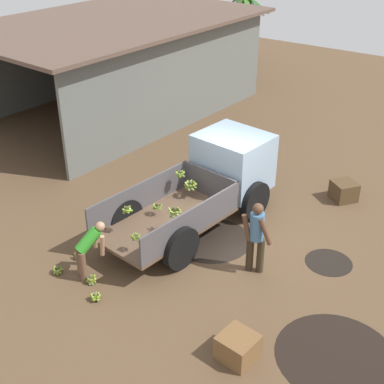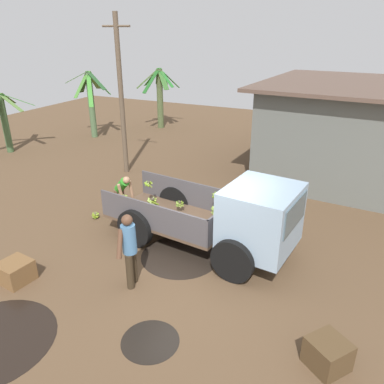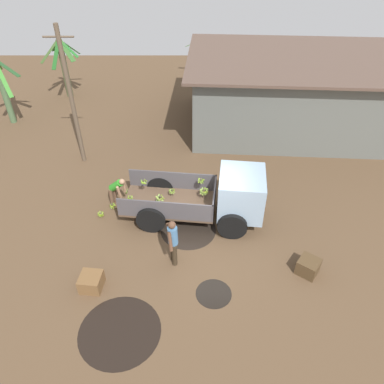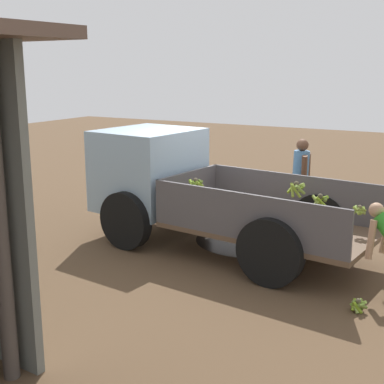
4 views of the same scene
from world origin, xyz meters
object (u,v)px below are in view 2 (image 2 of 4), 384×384
(person_worker_loading, at_px, (122,190))
(banana_bunch_on_ground_3, at_px, (126,199))
(cargo_truck, at_px, (237,219))
(banana_bunch_on_ground_0, at_px, (95,215))
(utility_pole, at_px, (121,96))
(wooden_crate_0, at_px, (16,272))
(banana_bunch_on_ground_2, at_px, (143,203))
(banana_bunch_on_ground_1, at_px, (114,211))
(person_foreground_visitor, at_px, (129,247))
(wooden_crate_1, at_px, (328,354))

(person_worker_loading, height_order, banana_bunch_on_ground_3, person_worker_loading)
(cargo_truck, bearing_deg, banana_bunch_on_ground_0, -174.96)
(utility_pole, bearing_deg, cargo_truck, -33.11)
(cargo_truck, relative_size, utility_pole, 0.89)
(cargo_truck, height_order, banana_bunch_on_ground_0, cargo_truck)
(utility_pole, height_order, wooden_crate_0, utility_pole)
(banana_bunch_on_ground_2, bearing_deg, banana_bunch_on_ground_1, -119.19)
(person_worker_loading, bearing_deg, person_foreground_visitor, -27.96)
(banana_bunch_on_ground_2, bearing_deg, person_foreground_visitor, -61.08)
(person_foreground_visitor, distance_m, banana_bunch_on_ground_0, 3.53)
(banana_bunch_on_ground_3, bearing_deg, banana_bunch_on_ground_1, -78.38)
(utility_pole, relative_size, banana_bunch_on_ground_0, 24.09)
(person_worker_loading, relative_size, banana_bunch_on_ground_1, 4.82)
(person_foreground_visitor, xyz_separation_m, banana_bunch_on_ground_2, (-1.89, 3.41, -0.83))
(wooden_crate_0, height_order, wooden_crate_1, wooden_crate_1)
(wooden_crate_0, distance_m, wooden_crate_1, 6.45)
(utility_pole, distance_m, banana_bunch_on_ground_3, 3.96)
(cargo_truck, distance_m, banana_bunch_on_ground_3, 4.50)
(cargo_truck, relative_size, banana_bunch_on_ground_0, 21.37)
(banana_bunch_on_ground_2, bearing_deg, banana_bunch_on_ground_0, -121.88)
(cargo_truck, xyz_separation_m, person_foreground_visitor, (-1.65, -2.01, -0.09))
(cargo_truck, xyz_separation_m, banana_bunch_on_ground_0, (-4.34, 0.12, -0.92))
(person_foreground_visitor, height_order, banana_bunch_on_ground_0, person_foreground_visitor)
(person_foreground_visitor, bearing_deg, person_worker_loading, -67.85)
(banana_bunch_on_ground_3, xyz_separation_m, wooden_crate_1, (6.61, -3.84, 0.15))
(banana_bunch_on_ground_2, bearing_deg, person_worker_loading, -112.79)
(banana_bunch_on_ground_1, relative_size, banana_bunch_on_ground_3, 1.12)
(person_worker_loading, xyz_separation_m, banana_bunch_on_ground_1, (-0.20, -0.19, -0.62))
(person_worker_loading, height_order, wooden_crate_1, person_worker_loading)
(banana_bunch_on_ground_1, distance_m, wooden_crate_1, 7.11)
(person_foreground_visitor, xyz_separation_m, person_worker_loading, (-2.16, 2.77, -0.20))
(banana_bunch_on_ground_0, distance_m, banana_bunch_on_ground_1, 0.57)
(banana_bunch_on_ground_0, relative_size, wooden_crate_1, 0.39)
(cargo_truck, distance_m, wooden_crate_0, 5.05)
(person_worker_loading, bearing_deg, banana_bunch_on_ground_0, -105.30)
(banana_bunch_on_ground_0, bearing_deg, person_worker_loading, 50.56)
(banana_bunch_on_ground_1, bearing_deg, banana_bunch_on_ground_2, 60.81)
(person_worker_loading, height_order, wooden_crate_0, person_worker_loading)
(banana_bunch_on_ground_0, relative_size, wooden_crate_0, 0.37)
(banana_bunch_on_ground_2, bearing_deg, banana_bunch_on_ground_3, -179.74)
(wooden_crate_1, bearing_deg, utility_pole, 142.97)
(utility_pole, xyz_separation_m, person_foreground_visitor, (4.10, -5.76, -1.95))
(banana_bunch_on_ground_0, xyz_separation_m, banana_bunch_on_ground_3, (0.17, 1.29, -0.00))
(cargo_truck, distance_m, banana_bunch_on_ground_2, 3.91)
(cargo_truck, bearing_deg, banana_bunch_on_ground_3, 167.91)
(utility_pole, relative_size, wooden_crate_1, 9.50)
(wooden_crate_0, bearing_deg, person_worker_loading, 87.15)
(person_worker_loading, height_order, banana_bunch_on_ground_0, person_worker_loading)
(person_foreground_visitor, xyz_separation_m, wooden_crate_1, (4.09, -0.42, -0.68))
(wooden_crate_1, bearing_deg, person_worker_loading, 152.91)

